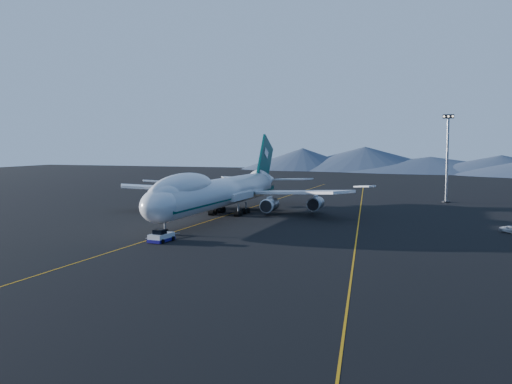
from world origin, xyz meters
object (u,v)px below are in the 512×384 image
(boeing_747, at_px, (220,192))
(floodlight_mast, at_px, (447,158))
(service_van, at_px, (511,230))
(pushback_tug, at_px, (161,238))

(boeing_747, height_order, floodlight_mast, floodlight_mast)
(service_van, bearing_deg, pushback_tug, 169.49)
(pushback_tug, height_order, service_van, pushback_tug)
(boeing_747, distance_m, pushback_tug, 33.91)
(pushback_tug, distance_m, service_van, 65.12)
(floodlight_mast, bearing_deg, pushback_tug, -118.09)
(pushback_tug, bearing_deg, floodlight_mast, 65.75)
(boeing_747, xyz_separation_m, floodlight_mast, (48.17, 51.25, 6.83))
(pushback_tug, distance_m, floodlight_mast, 96.67)
(pushback_tug, bearing_deg, boeing_747, 98.97)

